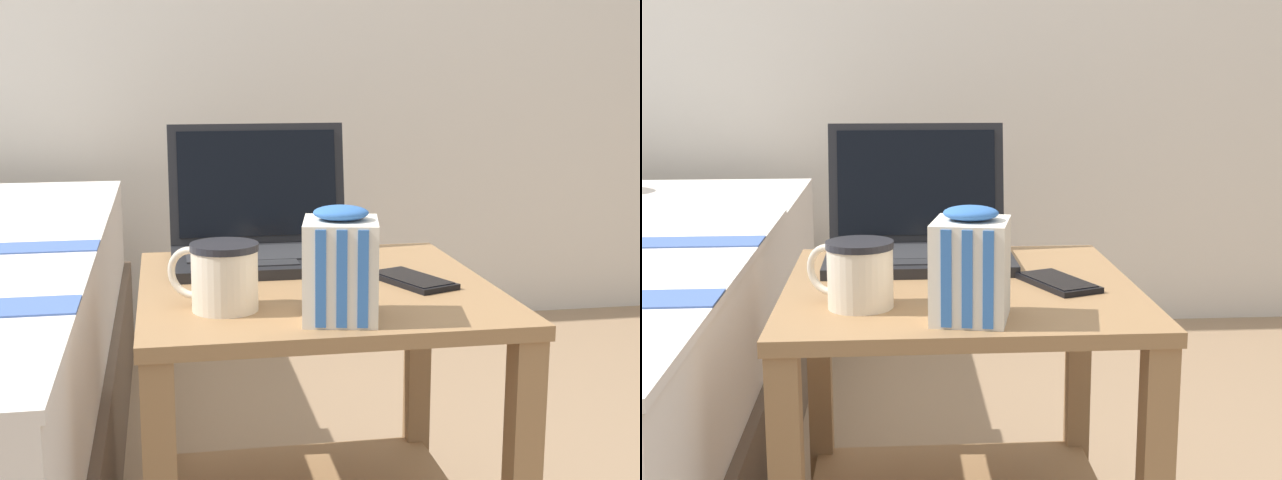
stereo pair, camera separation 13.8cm
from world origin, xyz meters
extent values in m
cube|color=#997047|center=(0.00, 0.00, 0.53)|extent=(0.56, 0.58, 0.02)
cube|color=#997047|center=(-0.25, 0.26, 0.26)|extent=(0.04, 0.04, 0.52)
cube|color=#997047|center=(0.25, 0.26, 0.26)|extent=(0.04, 0.04, 0.52)
cube|color=black|center=(-0.06, 0.14, 0.55)|extent=(0.33, 0.23, 0.02)
cube|color=#2D2D30|center=(-0.06, 0.16, 0.56)|extent=(0.28, 0.13, 0.00)
cube|color=#2D2D30|center=(-0.06, 0.08, 0.56)|extent=(0.09, 0.05, 0.00)
cube|color=black|center=(-0.06, 0.28, 0.67)|extent=(0.33, 0.05, 0.22)
cube|color=black|center=(-0.06, 0.27, 0.67)|extent=(0.30, 0.04, 0.19)
cube|color=black|center=(-0.04, 0.27, 0.61)|extent=(0.04, 0.01, 0.03)
cube|color=yellow|center=(-0.14, 0.28, 0.65)|extent=(0.02, 0.01, 0.04)
cylinder|color=beige|center=(-0.15, -0.13, 0.59)|extent=(0.10, 0.10, 0.10)
cylinder|color=black|center=(-0.15, -0.13, 0.64)|extent=(0.10, 0.10, 0.01)
cylinder|color=black|center=(-0.15, -0.13, 0.63)|extent=(0.09, 0.09, 0.01)
torus|color=beige|center=(-0.20, -0.11, 0.59)|extent=(0.07, 0.05, 0.08)
cube|color=silver|center=(0.00, -0.21, 0.61)|extent=(0.12, 0.13, 0.14)
cube|color=#3366B2|center=(-0.04, -0.25, 0.61)|extent=(0.01, 0.01, 0.13)
cube|color=#3366B2|center=(-0.01, -0.26, 0.61)|extent=(0.01, 0.01, 0.13)
cube|color=#3366B2|center=(0.02, -0.27, 0.61)|extent=(0.01, 0.01, 0.13)
ellipsoid|color=#3366B2|center=(0.00, -0.21, 0.69)|extent=(0.09, 0.08, 0.02)
cube|color=black|center=(0.15, -0.02, 0.55)|extent=(0.13, 0.17, 0.01)
cube|color=black|center=(0.15, -0.02, 0.55)|extent=(0.11, 0.15, 0.00)
camera|label=1|loc=(-0.24, -1.37, 0.89)|focal=50.00mm
camera|label=2|loc=(-0.10, -1.39, 0.89)|focal=50.00mm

